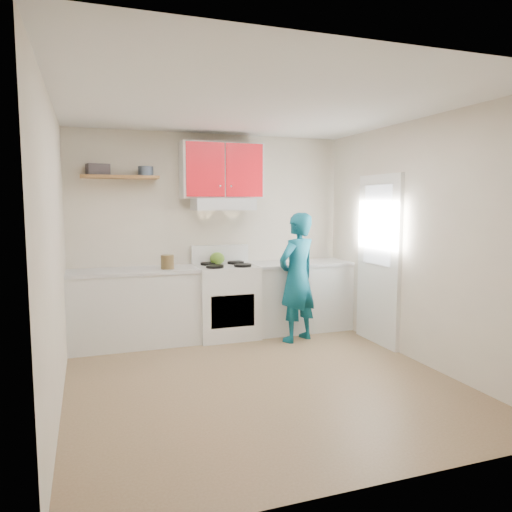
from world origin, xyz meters
name	(u,v)px	position (x,y,z in m)	size (l,w,h in m)	color
floor	(260,379)	(0.00, 0.00, 0.00)	(3.80, 3.80, 0.00)	brown
ceiling	(260,106)	(0.00, 0.00, 2.60)	(3.60, 3.80, 0.04)	white
back_wall	(211,234)	(0.00, 1.90, 1.30)	(3.60, 0.04, 2.60)	beige
front_wall	(372,276)	(0.00, -1.90, 1.30)	(3.60, 0.04, 2.60)	beige
left_wall	(55,254)	(-1.80, 0.00, 1.30)	(0.04, 3.80, 2.60)	beige
right_wall	(418,242)	(1.80, 0.00, 1.30)	(0.04, 3.80, 2.60)	beige
door	(379,260)	(1.78, 0.70, 1.02)	(0.05, 0.85, 2.05)	white
door_glass	(378,225)	(1.75, 0.70, 1.45)	(0.01, 0.55, 0.95)	white
counter_left	(134,308)	(-1.04, 1.60, 0.45)	(1.52, 0.60, 0.90)	silver
counter_right	(299,296)	(1.14, 1.60, 0.45)	(1.32, 0.60, 0.90)	silver
stove	(226,301)	(0.10, 1.57, 0.46)	(0.76, 0.65, 0.92)	white
range_hood	(223,204)	(0.10, 1.68, 1.70)	(0.76, 0.44, 0.15)	silver
upper_cabinets	(222,171)	(0.10, 1.73, 2.12)	(1.02, 0.33, 0.70)	red
shelf	(120,177)	(-1.15, 1.75, 2.02)	(0.90, 0.30, 0.04)	brown
books	(98,169)	(-1.40, 1.73, 2.10)	(0.25, 0.18, 0.13)	#362F32
tin	(146,171)	(-0.85, 1.71, 2.09)	(0.18, 0.18, 0.11)	#333D4C
kettle	(217,259)	(0.02, 1.69, 1.00)	(0.19, 0.19, 0.16)	#578124
crock	(168,263)	(-0.65, 1.50, 1.00)	(0.16, 0.16, 0.19)	brown
cutting_board	(290,263)	(1.00, 1.59, 0.91)	(0.33, 0.24, 0.02)	olive
silicone_mat	(317,263)	(1.36, 1.53, 0.90)	(0.28, 0.23, 0.01)	#B51222
person	(297,277)	(0.89, 1.11, 0.80)	(0.58, 0.38, 1.60)	#0A4E62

